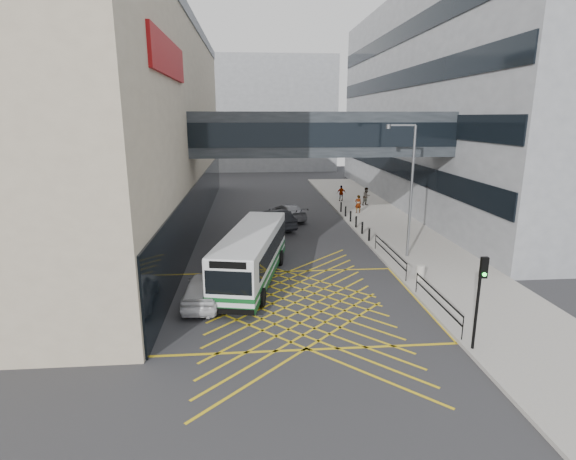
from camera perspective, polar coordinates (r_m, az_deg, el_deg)
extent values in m
plane|color=#333335|center=(21.84, 0.89, -9.22)|extent=(120.00, 120.00, 0.00)
cube|color=tan|center=(39.33, -29.43, 11.44)|extent=(24.00, 42.00, 16.00)
cube|color=black|center=(36.76, -10.91, 3.49)|extent=(0.10, 41.50, 4.00)
cube|color=maroon|center=(24.41, -14.94, 20.39)|extent=(0.18, 9.00, 1.80)
cube|color=gray|center=(36.80, -12.00, 24.77)|extent=(0.12, 41.50, 0.80)
cube|color=gray|center=(51.08, 26.69, 14.25)|extent=(24.00, 44.00, 20.00)
cube|color=black|center=(46.34, 12.89, 8.07)|extent=(0.10, 43.50, 1.60)
cube|color=black|center=(46.11, 13.17, 13.01)|extent=(0.10, 43.50, 1.60)
cube|color=black|center=(46.22, 13.46, 17.97)|extent=(0.10, 43.50, 1.60)
cube|color=black|center=(46.68, 13.77, 22.86)|extent=(0.10, 43.50, 1.60)
cube|color=gray|center=(79.93, -4.96, 14.41)|extent=(28.00, 16.00, 18.00)
cube|color=#2B3035|center=(32.35, 4.20, 12.08)|extent=(20.00, 4.00, 3.00)
cube|color=black|center=(30.36, 4.80, 11.93)|extent=(19.50, 0.06, 1.60)
cube|color=black|center=(34.34, 3.67, 12.22)|extent=(19.50, 0.06, 1.60)
cube|color=#A6A098|center=(37.63, 12.34, 0.67)|extent=(6.00, 54.00, 0.16)
cube|color=gold|center=(21.84, 0.89, -9.21)|extent=(12.00, 9.00, 0.01)
cube|color=white|center=(24.16, -4.63, -3.06)|extent=(4.26, 10.16, 2.43)
cube|color=#10501F|center=(24.50, -4.58, -5.43)|extent=(4.30, 10.20, 0.31)
cube|color=#10501F|center=(24.34, -4.60, -4.37)|extent=(4.32, 10.21, 0.20)
cube|color=black|center=(24.57, -4.39, -1.98)|extent=(4.05, 8.94, 0.95)
cube|color=black|center=(19.55, -7.58, -6.68)|extent=(2.04, 0.50, 1.08)
cube|color=black|center=(19.26, -7.67, -4.45)|extent=(1.60, 0.39, 0.32)
cube|color=white|center=(23.82, -4.68, -0.24)|extent=(4.22, 10.07, 0.09)
cube|color=black|center=(20.03, -7.47, -10.20)|extent=(2.22, 0.56, 0.27)
cube|color=black|center=(29.13, -2.62, -2.22)|extent=(2.22, 0.56, 0.27)
cylinder|color=black|center=(21.83, -9.26, -8.15)|extent=(0.43, 0.93, 0.90)
cylinder|color=black|center=(21.33, -3.33, -8.53)|extent=(0.43, 0.93, 0.90)
cylinder|color=black|center=(27.40, -5.69, -3.34)|extent=(0.43, 0.93, 0.90)
cylinder|color=black|center=(27.00, -0.98, -3.54)|extent=(0.43, 0.93, 0.90)
imported|color=silver|center=(21.90, -10.41, -7.21)|extent=(2.34, 5.00, 1.55)
imported|color=black|center=(35.65, -1.76, 1.39)|extent=(3.82, 5.27, 1.54)
imported|color=gray|center=(38.73, -0.11, 2.38)|extent=(3.57, 5.12, 1.47)
cylinder|color=black|center=(18.29, 22.82, -9.37)|extent=(0.12, 0.12, 3.11)
cube|color=black|center=(17.53, 23.63, -4.39)|extent=(0.27, 0.18, 0.78)
sphere|color=#19E533|center=(17.52, 23.67, -5.19)|extent=(0.16, 0.16, 0.15)
cylinder|color=slate|center=(28.40, 15.37, 4.57)|extent=(0.17, 0.17, 8.03)
cube|color=slate|center=(27.82, 14.29, 12.78)|extent=(1.61, 0.21, 0.10)
cylinder|color=slate|center=(27.63, 12.63, 12.70)|extent=(0.30, 0.30, 0.25)
cylinder|color=#ADA89E|center=(25.26, 16.42, -5.15)|extent=(0.46, 0.46, 0.80)
cube|color=black|center=(21.12, 18.47, -7.59)|extent=(0.05, 5.00, 0.05)
cube|color=black|center=(21.26, 18.39, -8.59)|extent=(0.05, 5.00, 0.05)
cube|color=black|center=(27.31, 12.80, -2.25)|extent=(0.05, 6.00, 0.05)
cube|color=black|center=(27.43, 12.75, -3.05)|extent=(0.05, 6.00, 0.05)
cylinder|color=black|center=(19.22, 21.30, -11.51)|extent=(0.04, 0.04, 1.00)
cylinder|color=black|center=(23.43, 16.01, -6.40)|extent=(0.04, 0.04, 1.00)
cylinder|color=black|center=(24.75, 14.80, -5.20)|extent=(0.04, 0.04, 1.00)
cylinder|color=black|center=(30.19, 11.06, -1.47)|extent=(0.04, 0.04, 1.00)
cylinder|color=black|center=(32.09, 10.27, -0.59)|extent=(0.14, 0.14, 0.90)
cylinder|color=black|center=(33.96, 9.41, 0.27)|extent=(0.14, 0.14, 0.90)
cylinder|color=black|center=(35.85, 8.64, 1.04)|extent=(0.14, 0.14, 0.90)
cylinder|color=black|center=(37.75, 7.95, 1.73)|extent=(0.14, 0.14, 0.90)
cylinder|color=black|center=(39.66, 7.32, 2.36)|extent=(0.14, 0.14, 0.90)
cylinder|color=black|center=(41.57, 6.75, 2.92)|extent=(0.14, 0.14, 0.90)
imported|color=gray|center=(41.30, 8.89, 3.29)|extent=(0.68, 0.50, 1.63)
imported|color=gray|center=(44.94, 9.94, 4.22)|extent=(0.99, 0.84, 1.76)
imported|color=gray|center=(46.95, 6.78, 4.66)|extent=(0.96, 0.48, 1.61)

